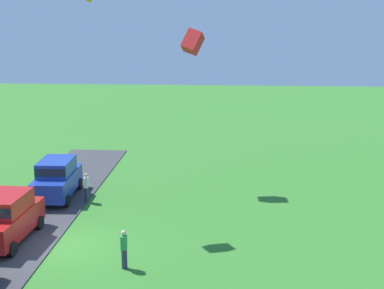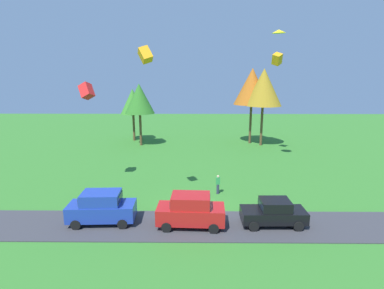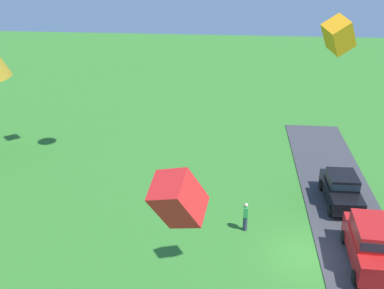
# 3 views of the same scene
# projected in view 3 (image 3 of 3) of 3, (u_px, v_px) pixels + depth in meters

# --- Properties ---
(ground_plane) EXTENTS (120.00, 120.00, 0.00)m
(ground_plane) POSITION_uv_depth(u_px,v_px,m) (307.00, 256.00, 22.62)
(ground_plane) COLOR #337528
(pavement_strip) EXTENTS (36.00, 4.40, 0.06)m
(pavement_strip) POSITION_uv_depth(u_px,v_px,m) (363.00, 259.00, 22.36)
(pavement_strip) COLOR #38383D
(pavement_strip) RESTS_ON ground
(car_suv_mid_row) EXTENTS (4.68, 2.21, 2.28)m
(car_suv_mid_row) POSITION_uv_depth(u_px,v_px,m) (372.00, 242.00, 21.51)
(car_suv_mid_row) COLOR red
(car_suv_mid_row) RESTS_ON ground
(car_sedan_near_entrance) EXTENTS (4.42, 2.00, 1.84)m
(car_sedan_near_entrance) POSITION_uv_depth(u_px,v_px,m) (341.00, 188.00, 26.84)
(car_sedan_near_entrance) COLOR black
(car_sedan_near_entrance) RESTS_ON ground
(person_watching_sky) EXTENTS (0.36, 0.24, 1.71)m
(person_watching_sky) POSITION_uv_depth(u_px,v_px,m) (245.00, 216.00, 24.31)
(person_watching_sky) COLOR #2D334C
(person_watching_sky) RESTS_ON ground
(kite_box_trailing_tail) EXTENTS (1.49, 1.43, 1.69)m
(kite_box_trailing_tail) POSITION_uv_depth(u_px,v_px,m) (178.00, 199.00, 10.59)
(kite_box_trailing_tail) COLOR red
(kite_box_over_trees) EXTENTS (1.25, 1.26, 1.39)m
(kite_box_over_trees) POSITION_uv_depth(u_px,v_px,m) (339.00, 35.00, 14.58)
(kite_box_over_trees) COLOR orange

